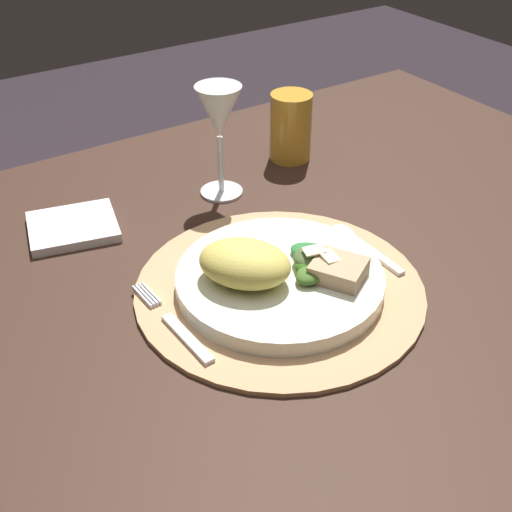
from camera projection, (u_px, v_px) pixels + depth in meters
The scene contains 11 objects.
dining_table at pixel (284, 384), 0.92m from camera, with size 1.23×0.91×0.75m.
placemat at pixel (279, 288), 0.78m from camera, with size 0.34×0.34×0.01m, color tan.
dinner_plate at pixel (280, 280), 0.77m from camera, with size 0.24×0.24×0.02m, color silver.
pasta_serving at pixel (245, 263), 0.74m from camera, with size 0.11×0.08×0.05m, color #D5C456.
salad_greens at pixel (314, 264), 0.76m from camera, with size 0.09×0.09×0.03m.
bread_piece at pixel (338, 270), 0.75m from camera, with size 0.06×0.05×0.02m, color tan.
fork at pixel (175, 325), 0.72m from camera, with size 0.02×0.16×0.00m.
spoon at pixel (356, 240), 0.85m from camera, with size 0.02×0.13×0.01m.
napkin at pixel (73, 227), 0.88m from camera, with size 0.11×0.10×0.01m, color white.
wine_glass at pixel (219, 117), 0.90m from camera, with size 0.06×0.06×0.16m.
amber_tumbler at pixel (291, 127), 1.03m from camera, with size 0.06×0.06×0.11m, color gold.
Camera 1 is at (-0.39, -0.52, 1.23)m, focal length 46.77 mm.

